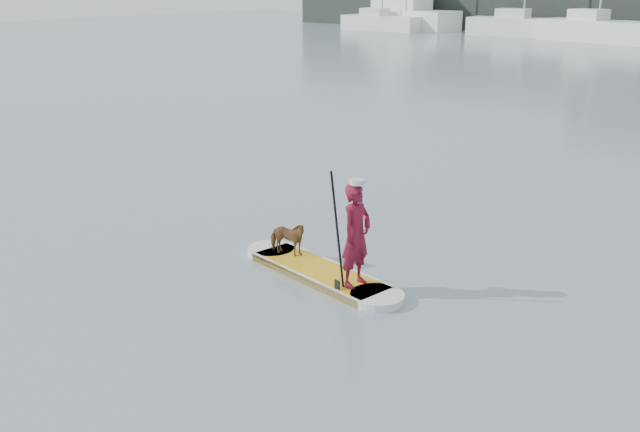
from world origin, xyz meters
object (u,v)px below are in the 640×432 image
Objects in this scene: sailboat_b at (522,25)px; sailboat_c at (597,29)px; motor_yacht_b at (406,9)px; sailboat_a at (381,22)px; paddleboard at (320,272)px; paddler at (356,235)px; dog at (287,238)px.

sailboat_b reaches higher than sailboat_c.
sailboat_c is 1.21× the size of motor_yacht_b.
sailboat_c is (18.55, 0.40, 0.14)m from sailboat_a.
sailboat_c is at bearing 2.86° from sailboat_a.
sailboat_c is at bearing 113.14° from paddleboard.
dog is (-1.59, 0.27, -0.49)m from paddler.
paddleboard is 54.55m from sailboat_a.
paddler reaches higher than dog.
paddleboard is at bearing 81.02° from paddler.
dog reaches higher than paddleboard.
dog is 50.32m from sailboat_b.
dog is at bearing -48.95° from motor_yacht_b.
sailboat_c reaches higher than paddler.
sailboat_c is at bearing -17.90° from sailboat_b.
paddleboard is 0.89m from dog.
paddler is 51.11m from sailboat_b.
motor_yacht_b is (-28.22, 48.36, 1.35)m from dog.
sailboat_b reaches higher than motor_yacht_b.
paddleboard is 0.30× the size of sailboat_a.
paddler is at bearing -74.03° from sailboat_b.
paddler is at bearing -63.73° from sailboat_c.
motor_yacht_b is at bearing 130.42° from paddleboard.
dog is 47.16m from sailboat_c.
motor_yacht_b is (0.71, 2.76, 1.01)m from sailboat_a.
paddler is (0.78, -0.13, 0.84)m from paddleboard.
motor_yacht_b is (-11.48, 0.91, 0.88)m from sailboat_b.
sailboat_a is 1.08× the size of motor_yacht_b.
sailboat_b is (12.19, 1.85, 0.13)m from sailboat_a.
paddleboard is 0.33× the size of motor_yacht_b.
sailboat_c is (-10.37, 46.00, 0.48)m from dog.
paddler is 0.13× the size of sailboat_c.
dog is 0.05× the size of sailboat_b.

